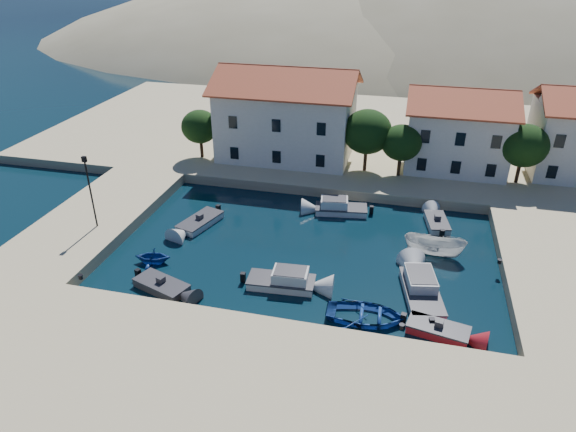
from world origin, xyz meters
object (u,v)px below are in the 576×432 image
object	(u,v)px
lamppost	(89,185)
rowboat_south	(366,320)
building_left	(287,112)
cabin_cruiser_east	(422,291)
boat_east	(433,255)
building_mid	(458,128)
cabin_cruiser_south	(281,281)

from	to	relation	value
lamppost	rowboat_south	bearing A→B (deg)	-13.59
building_left	cabin_cruiser_east	size ratio (longest dim) A/B	2.43
boat_east	building_mid	bearing A→B (deg)	-0.10
building_left	boat_east	size ratio (longest dim) A/B	3.05
cabin_cruiser_east	cabin_cruiser_south	bearing A→B (deg)	84.90
rowboat_south	building_left	bearing A→B (deg)	22.11
building_left	building_mid	world-z (taller)	building_left
cabin_cruiser_south	rowboat_south	distance (m)	6.82
building_mid	cabin_cruiser_south	distance (m)	27.80
lamppost	cabin_cruiser_east	distance (m)	27.15
building_mid	boat_east	bearing A→B (deg)	-96.29
cabin_cruiser_south	rowboat_south	size ratio (longest dim) A/B	0.94
building_left	rowboat_south	distance (m)	28.79
building_left	cabin_cruiser_east	world-z (taller)	building_left
building_mid	boat_east	distance (m)	18.19
cabin_cruiser_south	rowboat_south	xyz separation A→B (m)	(6.39, -2.33, -0.48)
lamppost	boat_east	world-z (taller)	lamppost
rowboat_south	building_mid	bearing A→B (deg)	-15.74
rowboat_south	boat_east	size ratio (longest dim) A/B	1.10
building_mid	lamppost	size ratio (longest dim) A/B	1.69
cabin_cruiser_south	lamppost	bearing A→B (deg)	164.94
cabin_cruiser_south	boat_east	bearing A→B (deg)	28.95
cabin_cruiser_south	cabin_cruiser_east	bearing A→B (deg)	2.24
cabin_cruiser_south	cabin_cruiser_east	xyz separation A→B (m)	(9.88, 1.08, 0.00)
building_mid	cabin_cruiser_south	world-z (taller)	building_mid
rowboat_south	boat_east	world-z (taller)	boat_east
building_mid	cabin_cruiser_east	xyz separation A→B (m)	(-2.78, -23.21, -4.75)
cabin_cruiser_south	cabin_cruiser_east	world-z (taller)	same
building_mid	cabin_cruiser_east	bearing A→B (deg)	-96.84
building_left	boat_east	xyz separation A→B (m)	(16.09, -16.32, -5.94)
building_left	cabin_cruiser_east	xyz separation A→B (m)	(15.22, -22.21, -5.46)
building_left	cabin_cruiser_south	world-z (taller)	building_left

